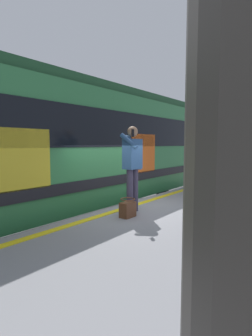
% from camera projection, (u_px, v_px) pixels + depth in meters
% --- Properties ---
extents(ground_plane, '(24.21, 24.21, 0.00)m').
position_uv_depth(ground_plane, '(120.00, 250.00, 6.28)').
color(ground_plane, '#3D3D3F').
extents(platform, '(16.14, 5.14, 1.10)m').
position_uv_depth(platform, '(231.00, 256.00, 4.64)').
color(platform, gray).
rests_on(platform, ground).
extents(safety_line, '(15.82, 0.16, 0.01)m').
position_uv_depth(safety_line, '(130.00, 207.00, 5.99)').
color(safety_line, yellow).
rests_on(safety_line, platform).
extents(track_rail_near, '(20.98, 0.08, 0.16)m').
position_uv_depth(track_rail_near, '(88.00, 237.00, 6.95)').
color(track_rail_near, slate).
rests_on(track_rail_near, ground).
extents(track_rail_far, '(20.98, 0.08, 0.16)m').
position_uv_depth(track_rail_far, '(54.00, 226.00, 7.84)').
color(track_rail_far, slate).
rests_on(track_rail_far, ground).
extents(train_carriage, '(10.92, 2.73, 3.93)m').
position_uv_depth(train_carriage, '(60.00, 145.00, 6.96)').
color(train_carriage, '#2D723F').
rests_on(train_carriage, ground).
extents(passenger, '(0.57, 0.55, 1.80)m').
position_uv_depth(passenger, '(132.00, 161.00, 5.50)').
color(passenger, '#383347').
rests_on(passenger, platform).
extents(handbag, '(0.32, 0.29, 0.37)m').
position_uv_depth(handbag, '(128.00, 209.00, 5.14)').
color(handbag, '#59331E').
rests_on(handbag, platform).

